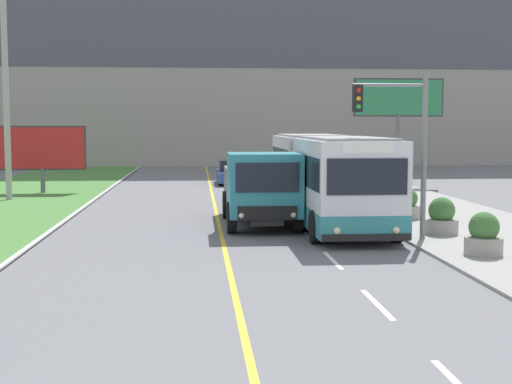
% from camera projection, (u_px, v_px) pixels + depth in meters
% --- Properties ---
extents(apartment_block_background, '(80.00, 8.04, 24.07)m').
position_uv_depth(apartment_block_background, '(204.00, 31.00, 64.10)').
color(apartment_block_background, gray).
rests_on(apartment_block_background, ground_plane).
extents(city_bus, '(2.74, 12.93, 3.14)m').
position_uv_depth(city_bus, '(326.00, 178.00, 26.19)').
color(city_bus, silver).
rests_on(city_bus, ground_plane).
extents(dump_truck, '(2.46, 6.62, 2.61)m').
position_uv_depth(dump_truck, '(262.00, 190.00, 24.34)').
color(dump_truck, black).
rests_on(dump_truck, ground_plane).
extents(car_distant, '(1.80, 4.30, 1.45)m').
position_uv_depth(car_distant, '(232.00, 173.00, 42.89)').
color(car_distant, '#2D4784').
rests_on(car_distant, ground_plane).
extents(utility_pole_far, '(1.80, 0.28, 12.21)m').
position_uv_depth(utility_pole_far, '(5.00, 68.00, 33.06)').
color(utility_pole_far, '#9E9E99').
rests_on(utility_pole_far, ground_plane).
extents(traffic_light_mast, '(2.28, 0.32, 5.10)m').
position_uv_depth(traffic_light_mast, '(402.00, 133.00, 21.33)').
color(traffic_light_mast, slate).
rests_on(traffic_light_mast, ground_plane).
extents(billboard_large, '(5.22, 0.24, 6.21)m').
position_uv_depth(billboard_large, '(398.00, 102.00, 40.90)').
color(billboard_large, '#59595B').
rests_on(billboard_large, ground_plane).
extents(billboard_small, '(4.50, 0.24, 3.50)m').
position_uv_depth(billboard_small, '(42.00, 149.00, 36.83)').
color(billboard_small, '#59595B').
rests_on(billboard_small, ground_plane).
extents(planter_round_near, '(1.00, 1.00, 1.15)m').
position_uv_depth(planter_round_near, '(484.00, 236.00, 18.87)').
color(planter_round_near, gray).
rests_on(planter_round_near, sidewalk_right).
extents(planter_round_second, '(1.05, 1.05, 1.17)m').
position_uv_depth(planter_round_second, '(442.00, 218.00, 22.55)').
color(planter_round_second, gray).
rests_on(planter_round_second, sidewalk_right).
extents(planter_round_third, '(0.98, 0.98, 1.15)m').
position_uv_depth(planter_round_third, '(407.00, 205.00, 26.22)').
color(planter_round_third, gray).
rests_on(planter_round_third, sidewalk_right).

